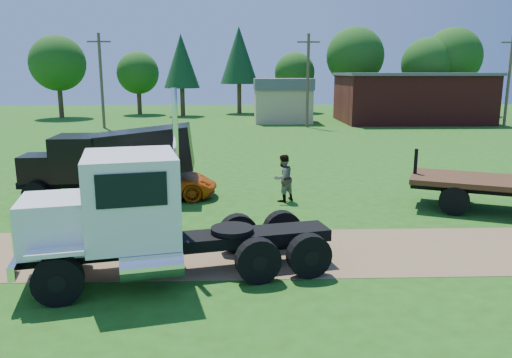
{
  "coord_description": "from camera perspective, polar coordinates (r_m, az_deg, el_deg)",
  "views": [
    {
      "loc": [
        -0.75,
        -14.44,
        5.4
      ],
      "look_at": [
        -0.15,
        3.2,
        1.6
      ],
      "focal_mm": 35.0,
      "sensor_mm": 36.0,
      "label": 1
    }
  ],
  "objects": [
    {
      "name": "black_dump_truck",
      "position": [
        22.17,
        -15.82,
        2.23
      ],
      "size": [
        7.45,
        2.64,
        3.2
      ],
      "rotation": [
        0.0,
        0.0,
        0.06
      ],
      "color": "black",
      "rests_on": "ground"
    },
    {
      "name": "brick_building",
      "position": [
        57.65,
        17.25,
        8.9
      ],
      "size": [
        15.4,
        10.4,
        5.3
      ],
      "color": "maroon",
      "rests_on": "ground"
    },
    {
      "name": "spectator_b",
      "position": [
        21.11,
        3.11,
        0.1
      ],
      "size": [
        1.23,
        1.2,
        2.0
      ],
      "primitive_type": "imported",
      "rotation": [
        0.0,
        0.0,
        3.82
      ],
      "color": "#999999",
      "rests_on": "ground"
    },
    {
      "name": "white_semi_tractor",
      "position": [
        13.43,
        -13.54,
        -4.18
      ],
      "size": [
        8.45,
        4.39,
        4.99
      ],
      "rotation": [
        0.0,
        0.0,
        0.23
      ],
      "color": "black",
      "rests_on": "ground"
    },
    {
      "name": "tan_shed",
      "position": [
        54.73,
        3.07,
        9.02
      ],
      "size": [
        6.2,
        5.4,
        4.7
      ],
      "color": "tan",
      "rests_on": "ground"
    },
    {
      "name": "ground",
      "position": [
        15.44,
        0.97,
        -8.33
      ],
      "size": [
        140.0,
        140.0,
        0.0
      ],
      "primitive_type": "plane",
      "color": "#224D11",
      "rests_on": "ground"
    },
    {
      "name": "utility_poles",
      "position": [
        49.9,
        5.94,
        11.31
      ],
      "size": [
        42.2,
        0.28,
        9.0
      ],
      "color": "brown",
      "rests_on": "ground"
    },
    {
      "name": "orange_pickup",
      "position": [
        22.04,
        -11.07,
        -0.4
      ],
      "size": [
        5.23,
        2.81,
        1.4
      ],
      "primitive_type": "imported",
      "rotation": [
        0.0,
        0.0,
        1.67
      ],
      "color": "#C75309",
      "rests_on": "ground"
    },
    {
      "name": "dirt_track",
      "position": [
        15.44,
        0.97,
        -8.31
      ],
      "size": [
        120.0,
        4.2,
        0.01
      ],
      "primitive_type": "cube",
      "color": "brown",
      "rests_on": "ground"
    },
    {
      "name": "tree_row",
      "position": [
        65.46,
        5.51,
        13.25
      ],
      "size": [
        55.58,
        13.14,
        11.18
      ],
      "color": "#342715",
      "rests_on": "ground"
    }
  ]
}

